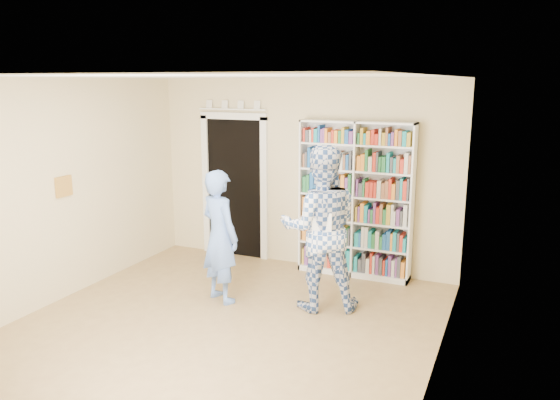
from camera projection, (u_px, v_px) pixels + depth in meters
name	position (u px, v px, depth m)	size (l,w,h in m)	color
floor	(217.00, 332.00, 5.89)	(5.00, 5.00, 0.00)	olive
ceiling	(210.00, 77.00, 5.32)	(5.00, 5.00, 0.00)	white
wall_back	(303.00, 174.00, 7.84)	(4.50, 4.50, 0.00)	beige
wall_left	(50.00, 193.00, 6.49)	(5.00, 5.00, 0.00)	beige
wall_right	(439.00, 235.00, 4.72)	(5.00, 5.00, 0.00)	beige
bookshelf	(355.00, 199.00, 7.43)	(1.56, 0.29, 2.14)	white
doorway	(235.00, 180.00, 8.29)	(1.10, 0.08, 2.43)	black
wall_art	(64.00, 186.00, 6.65)	(0.03, 0.25, 0.25)	brown
man_blue	(220.00, 236.00, 6.61)	(0.60, 0.39, 1.63)	#638BDD
man_plaid	(320.00, 228.00, 6.35)	(0.95, 0.74, 1.96)	#2E4E8E
paper_sheet	(322.00, 227.00, 6.08)	(0.22, 0.01, 0.32)	white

